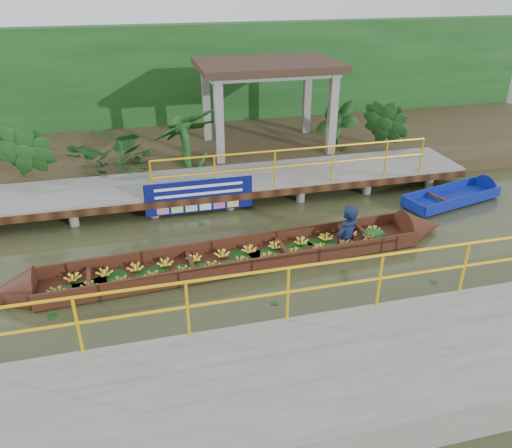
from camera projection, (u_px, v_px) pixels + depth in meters
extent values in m
plane|color=#2D3319|center=(210.00, 264.00, 10.92)|extent=(80.00, 80.00, 0.00)
cube|color=#372F1B|center=(174.00, 148.00, 17.29)|extent=(30.00, 8.00, 0.45)
cube|color=slate|center=(188.00, 184.00, 13.71)|extent=(16.00, 2.00, 0.15)
cube|color=black|center=(193.00, 201.00, 12.89)|extent=(16.00, 0.12, 0.18)
cylinder|color=#EEAD0C|center=(295.00, 149.00, 13.00)|extent=(7.50, 0.05, 0.05)
cylinder|color=#EEAD0C|center=(295.00, 165.00, 13.20)|extent=(7.50, 0.05, 0.05)
cylinder|color=#EEAD0C|center=(295.00, 167.00, 13.23)|extent=(0.05, 0.05, 1.00)
cylinder|color=slate|center=(31.00, 222.00, 12.28)|extent=(0.24, 0.24, 0.55)
cylinder|color=slate|center=(39.00, 196.00, 13.66)|extent=(0.24, 0.24, 0.55)
cylinder|color=slate|center=(114.00, 213.00, 12.71)|extent=(0.24, 0.24, 0.55)
cylinder|color=slate|center=(115.00, 189.00, 14.09)|extent=(0.24, 0.24, 0.55)
cylinder|color=slate|center=(193.00, 205.00, 13.15)|extent=(0.24, 0.24, 0.55)
cylinder|color=slate|center=(185.00, 182.00, 14.53)|extent=(0.24, 0.24, 0.55)
cylinder|color=slate|center=(266.00, 197.00, 13.58)|extent=(0.24, 0.24, 0.55)
cylinder|color=slate|center=(252.00, 176.00, 14.96)|extent=(0.24, 0.24, 0.55)
cylinder|color=slate|center=(334.00, 190.00, 14.02)|extent=(0.24, 0.24, 0.55)
cylinder|color=slate|center=(315.00, 170.00, 15.40)|extent=(0.24, 0.24, 0.55)
cylinder|color=slate|center=(399.00, 183.00, 14.45)|extent=(0.24, 0.24, 0.55)
cylinder|color=slate|center=(374.00, 165.00, 15.83)|extent=(0.24, 0.24, 0.55)
cylinder|color=slate|center=(193.00, 205.00, 13.15)|extent=(0.24, 0.24, 0.55)
cube|color=slate|center=(322.00, 384.00, 7.38)|extent=(18.00, 2.40, 0.70)
cylinder|color=#EEAD0C|center=(301.00, 266.00, 7.75)|extent=(10.00, 0.05, 0.05)
cylinder|color=#EEAD0C|center=(300.00, 290.00, 7.96)|extent=(10.00, 0.05, 0.05)
cylinder|color=#EEAD0C|center=(300.00, 293.00, 7.98)|extent=(0.05, 0.05, 1.00)
cube|color=slate|center=(219.00, 126.00, 14.85)|extent=(0.25, 0.25, 2.80)
cube|color=slate|center=(332.00, 118.00, 15.63)|extent=(0.25, 0.25, 2.80)
cube|color=slate|center=(206.00, 106.00, 16.92)|extent=(0.25, 0.25, 2.80)
cube|color=slate|center=(307.00, 100.00, 17.70)|extent=(0.25, 0.25, 2.80)
cube|color=slate|center=(267.00, 71.00, 15.68)|extent=(4.00, 2.60, 0.12)
cube|color=#35241A|center=(267.00, 64.00, 15.59)|extent=(4.40, 3.00, 0.20)
cube|color=#143F14|center=(164.00, 82.00, 18.63)|extent=(30.00, 0.80, 4.00)
cube|color=#331A0D|center=(238.00, 261.00, 10.92)|extent=(8.38, 1.55, 0.06)
cube|color=#331A0D|center=(232.00, 244.00, 11.30)|extent=(8.32, 0.57, 0.35)
cube|color=#331A0D|center=(245.00, 268.00, 10.42)|extent=(8.32, 0.57, 0.35)
cone|color=#331A0D|center=(8.00, 295.00, 9.64)|extent=(1.10, 1.06, 1.00)
cone|color=#331A0D|center=(421.00, 228.00, 12.14)|extent=(1.10, 1.06, 1.00)
ellipsoid|color=#143F14|center=(374.00, 235.00, 11.78)|extent=(0.61, 0.49, 0.27)
imported|color=#0F1939|center=(349.00, 206.00, 11.18)|extent=(0.82, 0.72, 1.88)
cube|color=navy|center=(451.00, 199.00, 13.77)|extent=(2.97, 1.52, 0.09)
cube|color=navy|center=(440.00, 190.00, 14.05)|extent=(2.77, 0.75, 0.28)
cube|color=navy|center=(464.00, 201.00, 13.38)|extent=(2.77, 0.75, 0.28)
cube|color=navy|center=(413.00, 206.00, 13.12)|extent=(0.26, 0.84, 0.28)
cone|color=navy|center=(491.00, 187.00, 14.42)|extent=(0.75, 0.91, 0.80)
cube|color=black|center=(439.00, 198.00, 13.50)|extent=(0.30, 0.85, 0.05)
cube|color=#0B105E|center=(199.00, 196.00, 12.84)|extent=(2.79, 0.03, 0.87)
cube|color=white|center=(199.00, 187.00, 12.70)|extent=(2.27, 0.01, 0.07)
cube|color=white|center=(199.00, 194.00, 12.80)|extent=(2.27, 0.01, 0.07)
imported|color=#143F14|center=(27.00, 147.00, 13.97)|extent=(1.37, 1.37, 1.71)
imported|color=#143F14|center=(119.00, 141.00, 14.51)|extent=(1.37, 1.37, 1.71)
imported|color=#143F14|center=(187.00, 136.00, 14.95)|extent=(1.37, 1.37, 1.71)
imported|color=#143F14|center=(342.00, 124.00, 16.04)|extent=(1.37, 1.37, 1.71)
imported|color=#143F14|center=(385.00, 121.00, 16.36)|extent=(1.37, 1.37, 1.71)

